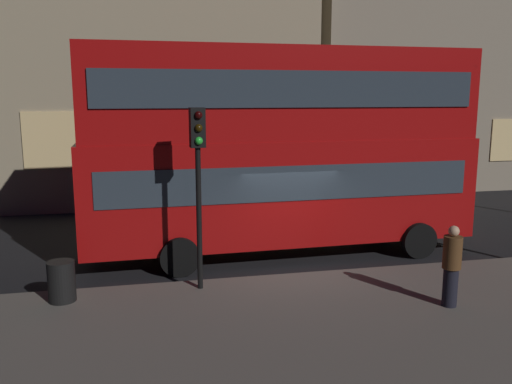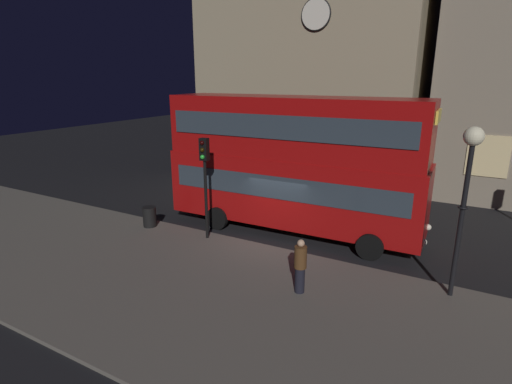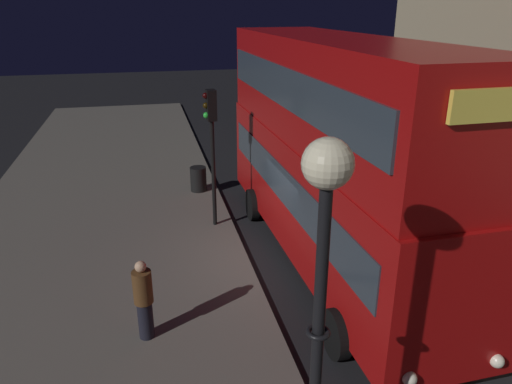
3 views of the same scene
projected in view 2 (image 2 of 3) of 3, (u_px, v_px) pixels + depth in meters
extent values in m
plane|color=black|center=(276.00, 241.00, 16.18)|extent=(80.00, 80.00, 0.00)
cube|color=#5B564F|center=(208.00, 293.00, 12.22)|extent=(44.00, 7.91, 0.12)
cube|color=tan|center=(316.00, 63.00, 25.77)|extent=(13.31, 8.00, 14.40)
cube|color=#F2D18C|center=(237.00, 136.00, 25.27)|extent=(2.27, 0.06, 2.10)
cube|color=#F9E09E|center=(288.00, 144.00, 23.69)|extent=(2.27, 0.06, 1.88)
cube|color=#E5C67F|center=(347.00, 150.00, 22.05)|extent=(2.27, 0.06, 2.55)
cylinder|color=silver|center=(316.00, 14.00, 21.02)|extent=(1.54, 0.12, 1.54)
torus|color=black|center=(316.00, 14.00, 21.02)|extent=(1.66, 0.12, 1.66)
cube|color=#F9E09E|center=(488.00, 156.00, 19.56)|extent=(1.87, 0.06, 2.03)
cube|color=#9E0C0C|center=(292.00, 189.00, 16.73)|extent=(10.66, 2.73, 2.76)
cube|color=#9E0C0C|center=(293.00, 127.00, 16.02)|extent=(10.45, 2.67, 2.39)
cube|color=#2D3842|center=(292.00, 181.00, 16.64)|extent=(9.82, 2.77, 0.90)
cube|color=#2D3842|center=(293.00, 124.00, 15.99)|extent=(9.82, 2.77, 0.90)
cube|color=#F2D84C|center=(438.00, 116.00, 13.50)|extent=(0.11, 1.49, 0.44)
sphere|color=white|center=(428.00, 227.00, 15.34)|extent=(0.24, 0.24, 0.24)
sphere|color=white|center=(424.00, 242.00, 13.96)|extent=(0.24, 0.24, 0.24)
cylinder|color=black|center=(384.00, 224.00, 16.61)|extent=(0.99, 0.26, 0.98)
cylinder|color=black|center=(370.00, 247.00, 14.42)|extent=(0.99, 0.26, 0.98)
cylinder|color=black|center=(246.00, 202.00, 19.51)|extent=(0.99, 0.26, 0.98)
cylinder|color=black|center=(217.00, 218.00, 17.32)|extent=(0.99, 0.26, 0.98)
cylinder|color=black|center=(206.00, 200.00, 15.77)|extent=(0.12, 0.12, 3.18)
cube|color=black|center=(204.00, 149.00, 15.21)|extent=(0.34, 0.28, 0.85)
sphere|color=black|center=(202.00, 143.00, 15.01)|extent=(0.17, 0.17, 0.17)
sphere|color=black|center=(202.00, 150.00, 15.08)|extent=(0.17, 0.17, 0.17)
sphere|color=green|center=(202.00, 157.00, 15.16)|extent=(0.17, 0.17, 0.17)
cylinder|color=black|center=(461.00, 224.00, 11.36)|extent=(0.14, 0.14, 4.51)
torus|color=black|center=(463.00, 207.00, 11.22)|extent=(0.28, 0.28, 0.06)
sphere|color=#F9EFC6|center=(474.00, 136.00, 10.67)|extent=(0.53, 0.53, 0.53)
cylinder|color=black|center=(300.00, 280.00, 12.04)|extent=(0.30, 0.30, 0.81)
cylinder|color=#513319|center=(300.00, 257.00, 11.83)|extent=(0.38, 0.38, 0.67)
sphere|color=tan|center=(301.00, 243.00, 11.71)|extent=(0.22, 0.22, 0.22)
cylinder|color=black|center=(150.00, 217.00, 17.34)|extent=(0.57, 0.57, 0.87)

